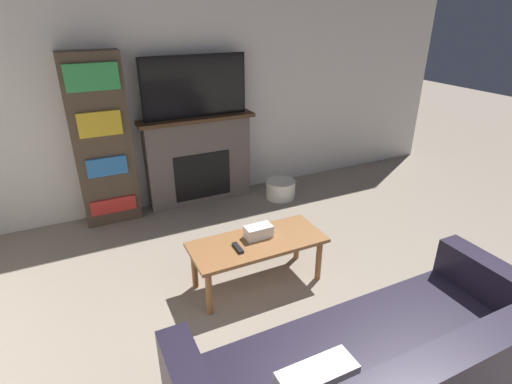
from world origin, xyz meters
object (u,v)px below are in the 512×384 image
(tv, at_px, (195,87))
(coffee_table, at_px, (257,247))
(bookshelf, at_px, (102,141))
(fireplace, at_px, (199,160))
(storage_basket, at_px, (281,189))

(tv, xyz_separation_m, coffee_table, (-0.09, -1.71, -0.99))
(tv, xyz_separation_m, bookshelf, (-1.01, -0.00, -0.47))
(fireplace, height_order, coffee_table, fireplace)
(tv, distance_m, coffee_table, 1.98)
(coffee_table, distance_m, storage_basket, 1.71)
(fireplace, distance_m, storage_basket, 1.05)
(tv, relative_size, storage_basket, 3.28)
(coffee_table, bearing_deg, tv, 86.94)
(fireplace, relative_size, coffee_table, 1.19)
(tv, relative_size, bookshelf, 0.66)
(fireplace, height_order, bookshelf, bookshelf)
(storage_basket, bearing_deg, tv, 159.27)
(bookshelf, bearing_deg, tv, 0.18)
(coffee_table, height_order, storage_basket, coffee_table)
(fireplace, distance_m, tv, 0.83)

